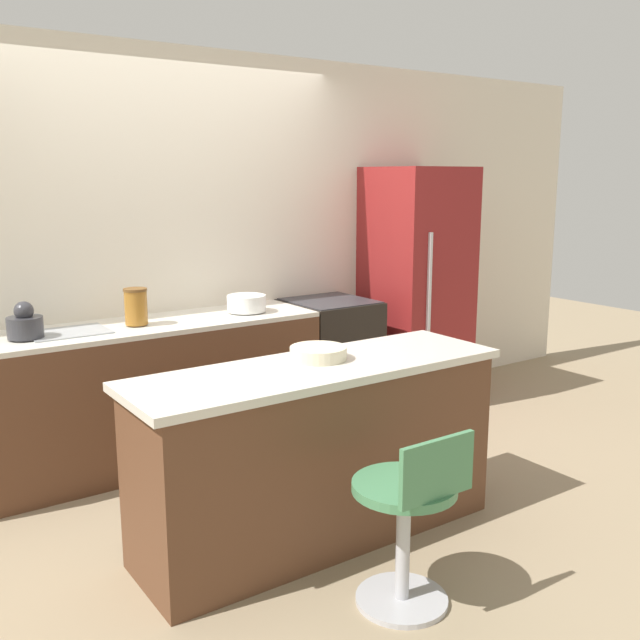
{
  "coord_description": "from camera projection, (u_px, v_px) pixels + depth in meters",
  "views": [
    {
      "loc": [
        -1.84,
        -3.8,
        1.78
      ],
      "look_at": [
        0.53,
        -0.38,
        0.94
      ],
      "focal_mm": 40.0,
      "sensor_mm": 36.0,
      "label": 1
    }
  ],
  "objects": [
    {
      "name": "stool_chair",
      "position": [
        408.0,
        520.0,
        2.94
      ],
      "size": [
        0.44,
        0.44,
        0.79
      ],
      "color": "#B7B7BC",
      "rests_on": "ground_plane"
    },
    {
      "name": "refrigerator",
      "position": [
        416.0,
        288.0,
        5.55
      ],
      "size": [
        0.68,
        0.69,
        1.85
      ],
      "color": "maroon",
      "rests_on": "ground_plane"
    },
    {
      "name": "back_counter",
      "position": [
        139.0,
        395.0,
        4.42
      ],
      "size": [
        2.31,
        0.6,
        0.9
      ],
      "color": "brown",
      "rests_on": "ground_plane"
    },
    {
      "name": "oven_range",
      "position": [
        330.0,
        361.0,
        5.23
      ],
      "size": [
        0.58,
        0.61,
        0.9
      ],
      "color": "black",
      "rests_on": "ground_plane"
    },
    {
      "name": "kitchen_island",
      "position": [
        318.0,
        452.0,
        3.5
      ],
      "size": [
        1.9,
        0.59,
        0.89
      ],
      "color": "brown",
      "rests_on": "ground_plane"
    },
    {
      "name": "canister_jar",
      "position": [
        136.0,
        306.0,
        4.28
      ],
      "size": [
        0.14,
        0.14,
        0.22
      ],
      "color": "#9E6623",
      "rests_on": "back_counter"
    },
    {
      "name": "ground_plane",
      "position": [
        215.0,
        467.0,
        4.44
      ],
      "size": [
        14.0,
        14.0,
        0.0
      ],
      "primitive_type": "plane",
      "color": "#998466"
    },
    {
      "name": "fruit_bowl",
      "position": [
        318.0,
        353.0,
        3.51
      ],
      "size": [
        0.28,
        0.28,
        0.06
      ],
      "color": "beige",
      "rests_on": "kitchen_island"
    },
    {
      "name": "kettle",
      "position": [
        25.0,
        324.0,
        3.93
      ],
      "size": [
        0.19,
        0.19,
        0.2
      ],
      "color": "#333338",
      "rests_on": "back_counter"
    },
    {
      "name": "wall_back",
      "position": [
        165.0,
        250.0,
        4.71
      ],
      "size": [
        8.0,
        0.06,
        2.6
      ],
      "color": "silver",
      "rests_on": "ground_plane"
    },
    {
      "name": "mixing_bowl",
      "position": [
        246.0,
        303.0,
        4.71
      ],
      "size": [
        0.26,
        0.26,
        0.11
      ],
      "color": "white",
      "rests_on": "back_counter"
    }
  ]
}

